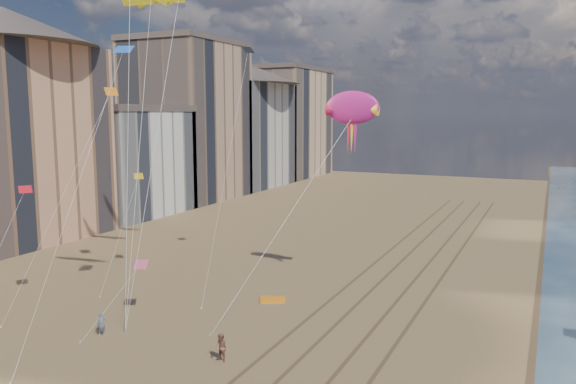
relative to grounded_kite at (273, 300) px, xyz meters
The scene contains 7 objects.
tracks 8.79m from the grounded_kite, 22.99° to the left, with size 7.68×120.00×0.01m.
buildings 57.61m from the grounded_kite, 135.85° to the left, with size 34.72×131.35×29.00m.
grounded_kite is the anchor object (origin of this frame).
show_kite 17.62m from the grounded_kite, 46.04° to the left, with size 5.16×7.43×21.30m.
kite_flyer_a 14.14m from the grounded_kite, 123.09° to the right, with size 0.62×0.41×1.71m, color slate.
kite_flyer_b 12.10m from the grounded_kite, 78.83° to the right, with size 0.90×0.70×1.85m, color brown.
small_kites 18.28m from the grounded_kite, 155.29° to the right, with size 12.95×17.12×17.89m.
Camera 1 is at (15.16, -14.18, 15.76)m, focal length 35.00 mm.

